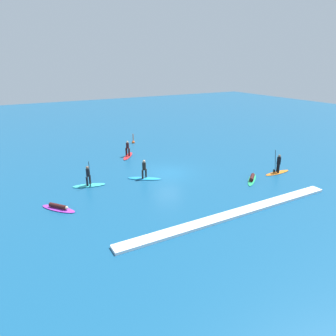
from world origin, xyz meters
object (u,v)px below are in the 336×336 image
object	(u,v)px
surfer_on_red_board	(128,153)
surfer_on_blue_board	(144,175)
surfer_on_teal_board	(89,182)
surfer_on_green_board	(252,178)
surfer_on_purple_board	(58,208)
surfer_on_orange_board	(278,168)
marker_buoy	(133,142)

from	to	relation	value
surfer_on_red_board	surfer_on_blue_board	distance (m)	7.16
surfer_on_teal_board	surfer_on_green_board	xyz separation A→B (m)	(13.05, -5.70, -0.23)
surfer_on_purple_board	surfer_on_orange_board	size ratio (longest dim) A/B	0.91
surfer_on_green_board	marker_buoy	world-z (taller)	marker_buoy
surfer_on_teal_board	surfer_on_green_board	size ratio (longest dim) A/B	0.99
surfer_on_red_board	surfer_on_purple_board	world-z (taller)	surfer_on_red_board
surfer_on_orange_board	surfer_on_teal_board	bearing A→B (deg)	-19.38
surfer_on_teal_board	surfer_on_red_board	bearing A→B (deg)	60.50
surfer_on_purple_board	marker_buoy	xyz separation A→B (m)	(11.93, 14.52, 0.05)
surfer_on_teal_board	surfer_on_red_board	world-z (taller)	surfer_on_teal_board
surfer_on_red_board	surfer_on_blue_board	size ratio (longest dim) A/B	0.94
surfer_on_red_board	surfer_on_purple_board	xyz separation A→B (m)	(-9.13, -9.43, -0.28)
surfer_on_red_board	surfer_on_blue_board	world-z (taller)	surfer_on_blue_board
surfer_on_purple_board	surfer_on_blue_board	xyz separation A→B (m)	(7.86, 2.38, 0.28)
surfer_on_red_board	surfer_on_orange_board	size ratio (longest dim) A/B	0.91
surfer_on_teal_board	surfer_on_green_board	world-z (taller)	surfer_on_teal_board
surfer_on_green_board	surfer_on_purple_board	xyz separation A→B (m)	(-16.12, 2.51, -0.03)
surfer_on_teal_board	surfer_on_green_board	distance (m)	14.24
surfer_on_red_board	surfer_on_blue_board	xyz separation A→B (m)	(-1.27, -7.05, -0.01)
surfer_on_red_board	surfer_on_blue_board	bearing A→B (deg)	-153.67
surfer_on_blue_board	marker_buoy	bearing A→B (deg)	105.87
surfer_on_teal_board	surfer_on_red_board	size ratio (longest dim) A/B	1.03
surfer_on_teal_board	marker_buoy	size ratio (longest dim) A/B	2.13
surfer_on_purple_board	surfer_on_blue_board	world-z (taller)	surfer_on_blue_board
surfer_on_orange_board	marker_buoy	distance (m)	18.50
surfer_on_green_board	surfer_on_red_board	distance (m)	13.84
surfer_on_teal_board	marker_buoy	world-z (taller)	surfer_on_teal_board
surfer_on_green_board	surfer_on_orange_board	distance (m)	3.37
surfer_on_teal_board	surfer_on_green_board	bearing A→B (deg)	-8.90
surfer_on_teal_board	surfer_on_red_board	xyz separation A→B (m)	(6.07, 6.24, 0.02)
surfer_on_blue_board	marker_buoy	size ratio (longest dim) A/B	2.21
surfer_on_red_board	marker_buoy	size ratio (longest dim) A/B	2.08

